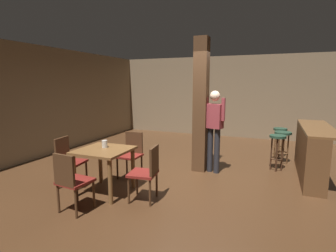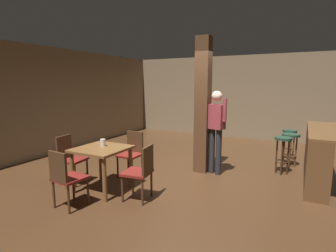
{
  "view_description": "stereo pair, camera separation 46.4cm",
  "coord_description": "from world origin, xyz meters",
  "px_view_note": "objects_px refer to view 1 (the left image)",
  "views": [
    {
      "loc": [
        1.49,
        -4.85,
        1.86
      ],
      "look_at": [
        -0.43,
        -0.14,
        1.04
      ],
      "focal_mm": 28.0,
      "sensor_mm": 36.0,
      "label": 1
    },
    {
      "loc": [
        1.91,
        -4.65,
        1.86
      ],
      "look_at": [
        -0.43,
        -0.14,
        1.04
      ],
      "focal_mm": 28.0,
      "sensor_mm": 36.0,
      "label": 2
    }
  ],
  "objects_px": {
    "bar_counter": "(310,151)",
    "chair_north": "(131,152)",
    "chair_south": "(71,179)",
    "standing_person": "(214,126)",
    "chair_west": "(68,159)",
    "chair_east": "(147,170)",
    "dining_table": "(104,158)",
    "napkin_cup": "(105,144)",
    "bar_stool_far": "(280,136)",
    "bar_stool_mid": "(283,139)",
    "bar_stool_near": "(277,144)"
  },
  "relations": [
    {
      "from": "bar_counter",
      "to": "chair_north",
      "type": "bearing_deg",
      "value": -157.35
    },
    {
      "from": "chair_south",
      "to": "standing_person",
      "type": "xyz_separation_m",
      "value": [
        1.5,
        2.53,
        0.5
      ]
    },
    {
      "from": "chair_west",
      "to": "chair_east",
      "type": "relative_size",
      "value": 1.0
    },
    {
      "from": "dining_table",
      "to": "napkin_cup",
      "type": "xyz_separation_m",
      "value": [
        -0.05,
        0.1,
        0.21
      ]
    },
    {
      "from": "chair_north",
      "to": "chair_east",
      "type": "distance_m",
      "value": 1.19
    },
    {
      "from": "bar_stool_far",
      "to": "chair_east",
      "type": "bearing_deg",
      "value": -119.13
    },
    {
      "from": "chair_west",
      "to": "chair_north",
      "type": "distance_m",
      "value": 1.19
    },
    {
      "from": "napkin_cup",
      "to": "standing_person",
      "type": "height_order",
      "value": "standing_person"
    },
    {
      "from": "bar_stool_mid",
      "to": "bar_stool_far",
      "type": "bearing_deg",
      "value": 95.56
    },
    {
      "from": "chair_east",
      "to": "bar_stool_near",
      "type": "height_order",
      "value": "chair_east"
    },
    {
      "from": "dining_table",
      "to": "napkin_cup",
      "type": "relative_size",
      "value": 6.58
    },
    {
      "from": "dining_table",
      "to": "napkin_cup",
      "type": "height_order",
      "value": "napkin_cup"
    },
    {
      "from": "standing_person",
      "to": "bar_stool_mid",
      "type": "distance_m",
      "value": 1.88
    },
    {
      "from": "chair_north",
      "to": "bar_stool_near",
      "type": "height_order",
      "value": "chair_north"
    },
    {
      "from": "chair_west",
      "to": "chair_north",
      "type": "height_order",
      "value": "same"
    },
    {
      "from": "dining_table",
      "to": "chair_north",
      "type": "xyz_separation_m",
      "value": [
        0.03,
        0.85,
        -0.11
      ]
    },
    {
      "from": "standing_person",
      "to": "bar_stool_near",
      "type": "bearing_deg",
      "value": 26.85
    },
    {
      "from": "bar_stool_near",
      "to": "chair_west",
      "type": "bearing_deg",
      "value": -145.99
    },
    {
      "from": "standing_person",
      "to": "napkin_cup",
      "type": "bearing_deg",
      "value": -133.24
    },
    {
      "from": "standing_person",
      "to": "bar_stool_near",
      "type": "relative_size",
      "value": 2.22
    },
    {
      "from": "chair_east",
      "to": "bar_stool_far",
      "type": "xyz_separation_m",
      "value": [
        1.97,
        3.54,
        0.05
      ]
    },
    {
      "from": "dining_table",
      "to": "chair_east",
      "type": "height_order",
      "value": "chair_east"
    },
    {
      "from": "dining_table",
      "to": "chair_east",
      "type": "xyz_separation_m",
      "value": [
        0.83,
        -0.03,
        -0.11
      ]
    },
    {
      "from": "chair_east",
      "to": "bar_stool_mid",
      "type": "bearing_deg",
      "value": 55.99
    },
    {
      "from": "chair_north",
      "to": "napkin_cup",
      "type": "bearing_deg",
      "value": -96.44
    },
    {
      "from": "dining_table",
      "to": "bar_stool_far",
      "type": "relative_size",
      "value": 1.12
    },
    {
      "from": "bar_stool_near",
      "to": "standing_person",
      "type": "bearing_deg",
      "value": -153.15
    },
    {
      "from": "napkin_cup",
      "to": "bar_stool_mid",
      "type": "bearing_deg",
      "value": 44.7
    },
    {
      "from": "chair_east",
      "to": "bar_counter",
      "type": "distance_m",
      "value": 3.38
    },
    {
      "from": "chair_south",
      "to": "chair_north",
      "type": "distance_m",
      "value": 1.64
    },
    {
      "from": "standing_person",
      "to": "bar_stool_far",
      "type": "distance_m",
      "value": 2.24
    },
    {
      "from": "napkin_cup",
      "to": "bar_stool_mid",
      "type": "distance_m",
      "value": 4.1
    },
    {
      "from": "bar_counter",
      "to": "bar_stool_mid",
      "type": "xyz_separation_m",
      "value": [
        -0.49,
        0.74,
        0.05
      ]
    },
    {
      "from": "chair_east",
      "to": "standing_person",
      "type": "distance_m",
      "value": 1.96
    },
    {
      "from": "chair_north",
      "to": "bar_stool_mid",
      "type": "distance_m",
      "value": 3.53
    },
    {
      "from": "chair_west",
      "to": "chair_north",
      "type": "bearing_deg",
      "value": 46.23
    },
    {
      "from": "napkin_cup",
      "to": "chair_west",
      "type": "bearing_deg",
      "value": -171.95
    },
    {
      "from": "chair_south",
      "to": "standing_person",
      "type": "relative_size",
      "value": 0.52
    },
    {
      "from": "chair_west",
      "to": "napkin_cup",
      "type": "bearing_deg",
      "value": 8.05
    },
    {
      "from": "chair_north",
      "to": "bar_counter",
      "type": "distance_m",
      "value": 3.59
    },
    {
      "from": "dining_table",
      "to": "standing_person",
      "type": "height_order",
      "value": "standing_person"
    },
    {
      "from": "chair_south",
      "to": "bar_stool_mid",
      "type": "height_order",
      "value": "chair_south"
    },
    {
      "from": "chair_east",
      "to": "standing_person",
      "type": "relative_size",
      "value": 0.52
    },
    {
      "from": "dining_table",
      "to": "standing_person",
      "type": "xyz_separation_m",
      "value": [
        1.5,
        1.74,
        0.38
      ]
    },
    {
      "from": "chair_east",
      "to": "standing_person",
      "type": "height_order",
      "value": "standing_person"
    },
    {
      "from": "bar_stool_mid",
      "to": "chair_west",
      "type": "bearing_deg",
      "value": -140.71
    },
    {
      "from": "chair_north",
      "to": "bar_stool_near",
      "type": "distance_m",
      "value": 3.1
    },
    {
      "from": "bar_counter",
      "to": "chair_west",
      "type": "bearing_deg",
      "value": -151.55
    },
    {
      "from": "bar_counter",
      "to": "bar_stool_far",
      "type": "height_order",
      "value": "bar_counter"
    },
    {
      "from": "dining_table",
      "to": "chair_south",
      "type": "xyz_separation_m",
      "value": [
        -0.01,
        -0.79,
        -0.11
      ]
    }
  ]
}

